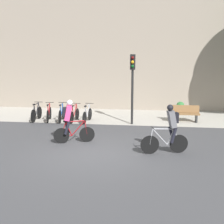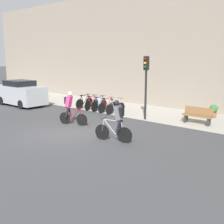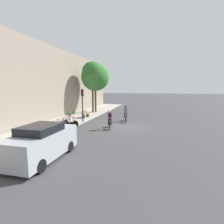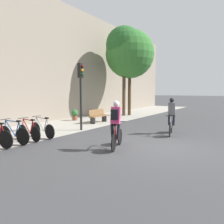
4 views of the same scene
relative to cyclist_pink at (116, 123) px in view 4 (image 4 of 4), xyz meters
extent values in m
plane|color=#3D3D3F|center=(1.16, -1.15, -0.95)|extent=(200.00, 200.00, 0.00)
cube|color=#A39E93|center=(1.16, 5.60, -0.94)|extent=(44.00, 4.50, 0.01)
cube|color=gray|center=(1.16, 8.15, 3.33)|extent=(44.00, 0.60, 8.54)
cylinder|color=black|center=(0.65, 0.22, -0.63)|extent=(0.61, 0.23, 0.63)
cylinder|color=black|center=(-0.32, -0.11, -0.63)|extent=(0.61, 0.23, 0.63)
cylinder|color=maroon|center=(0.32, 0.11, -0.35)|extent=(0.55, 0.22, 0.62)
cylinder|color=maroon|center=(-0.04, -0.01, -0.36)|extent=(0.26, 0.12, 0.58)
cylinder|color=maroon|center=(0.21, 0.07, -0.07)|extent=(0.73, 0.28, 0.07)
cylinder|color=maroon|center=(-0.13, -0.04, -0.64)|extent=(0.40, 0.16, 0.05)
cylinder|color=maroon|center=(-0.23, -0.08, -0.36)|extent=(0.21, 0.10, 0.56)
cylinder|color=maroon|center=(0.61, 0.20, -0.34)|extent=(0.12, 0.07, 0.59)
cylinder|color=black|center=(0.57, 0.19, -0.01)|extent=(0.17, 0.45, 0.03)
cube|color=black|center=(-0.15, -0.05, -0.04)|extent=(0.22, 0.14, 0.06)
cube|color=#DB3875|center=(-0.05, -0.02, 0.29)|extent=(0.41, 0.41, 0.63)
sphere|color=silver|center=(0.02, 0.01, 0.70)|extent=(0.28, 0.28, 0.22)
cylinder|color=black|center=(-0.06, -0.14, -0.29)|extent=(0.30, 0.19, 0.56)
cylinder|color=black|center=(-0.13, 0.07, -0.29)|extent=(0.26, 0.18, 0.56)
cube|color=black|center=(-0.19, -0.06, 0.34)|extent=(0.22, 0.29, 0.36)
cylinder|color=black|center=(3.19, -0.94, -0.61)|extent=(0.66, 0.19, 0.67)
cylinder|color=black|center=(4.22, -0.69, -0.61)|extent=(0.66, 0.19, 0.67)
cylinder|color=#99999E|center=(3.54, -0.85, -0.33)|extent=(0.58, 0.18, 0.62)
cylinder|color=#99999E|center=(3.92, -0.76, -0.34)|extent=(0.27, 0.10, 0.58)
cylinder|color=#99999E|center=(3.65, -0.83, -0.04)|extent=(0.78, 0.23, 0.07)
cylinder|color=#99999E|center=(4.01, -0.74, -0.62)|extent=(0.42, 0.13, 0.05)
cylinder|color=#99999E|center=(4.13, -0.71, -0.33)|extent=(0.22, 0.08, 0.56)
cylinder|color=#99999E|center=(3.23, -0.93, -0.32)|extent=(0.13, 0.06, 0.59)
cylinder|color=black|center=(3.27, -0.92, 0.01)|extent=(0.14, 0.45, 0.03)
cube|color=black|center=(4.03, -0.73, -0.02)|extent=(0.21, 0.13, 0.06)
cube|color=#5B5B60|center=(3.94, -0.76, 0.31)|extent=(0.39, 0.39, 0.63)
sphere|color=black|center=(3.86, -0.78, 0.72)|extent=(0.27, 0.27, 0.22)
cylinder|color=black|center=(3.96, -0.64, -0.26)|extent=(0.29, 0.17, 0.56)
cylinder|color=black|center=(4.01, -0.85, -0.26)|extent=(0.26, 0.16, 0.56)
cube|color=black|center=(4.07, -0.72, 0.36)|extent=(0.20, 0.29, 0.36)
cylinder|color=black|center=(-2.17, 3.37, -0.61)|extent=(0.17, 0.67, 0.67)
cylinder|color=maroon|center=(-2.22, 3.65, -0.34)|extent=(0.09, 0.26, 0.58)
cylinder|color=maroon|center=(-2.21, 3.56, -0.62)|extent=(0.11, 0.39, 0.05)
cylinder|color=maroon|center=(-2.18, 3.46, -0.33)|extent=(0.07, 0.21, 0.56)
cube|color=black|center=(-2.20, 3.54, -0.02)|extent=(0.12, 0.21, 0.06)
cylinder|color=black|center=(-1.62, 4.36, -0.60)|extent=(0.12, 0.69, 0.69)
cylinder|color=black|center=(-1.49, 3.34, -0.60)|extent=(0.12, 0.69, 0.69)
cylinder|color=#1E478C|center=(-1.58, 4.01, -0.32)|extent=(0.11, 0.56, 0.62)
cylinder|color=#1E478C|center=(-1.53, 3.64, -0.33)|extent=(0.07, 0.26, 0.58)
cylinder|color=#1E478C|center=(-1.56, 3.90, -0.03)|extent=(0.14, 0.75, 0.07)
cylinder|color=#1E478C|center=(-1.52, 3.55, -0.61)|extent=(0.08, 0.41, 0.05)
cylinder|color=#1E478C|center=(-1.50, 3.44, -0.32)|extent=(0.06, 0.22, 0.56)
cylinder|color=#1E478C|center=(-1.62, 4.31, -0.31)|extent=(0.05, 0.12, 0.59)
cylinder|color=black|center=(-1.61, 4.27, 0.02)|extent=(0.46, 0.09, 0.03)
cube|color=black|center=(-1.51, 3.53, -0.01)|extent=(0.10, 0.21, 0.06)
cylinder|color=black|center=(-0.81, 4.33, -0.63)|extent=(0.07, 0.64, 0.64)
cylinder|color=black|center=(-0.87, 3.37, -0.63)|extent=(0.07, 0.64, 0.64)
cylinder|color=maroon|center=(-0.83, 4.00, -0.34)|extent=(0.07, 0.53, 0.62)
cylinder|color=maroon|center=(-0.86, 3.65, -0.36)|extent=(0.06, 0.25, 0.58)
cylinder|color=maroon|center=(-0.84, 3.90, -0.06)|extent=(0.08, 0.72, 0.07)
cylinder|color=maroon|center=(-0.86, 3.56, -0.63)|extent=(0.06, 0.39, 0.05)
cylinder|color=maroon|center=(-0.87, 3.45, -0.35)|extent=(0.04, 0.21, 0.56)
cylinder|color=maroon|center=(-0.82, 4.29, -0.34)|extent=(0.04, 0.11, 0.58)
cylinder|color=black|center=(-0.82, 4.25, -0.01)|extent=(0.46, 0.06, 0.03)
cube|color=black|center=(-0.86, 3.54, -0.04)|extent=(0.09, 0.20, 0.06)
cylinder|color=black|center=(-0.09, 4.37, -0.62)|extent=(0.08, 0.65, 0.65)
cylinder|color=black|center=(-0.17, 3.33, -0.62)|extent=(0.08, 0.65, 0.65)
cylinder|color=#99999E|center=(-0.12, 4.02, -0.34)|extent=(0.08, 0.57, 0.62)
cylinder|color=#99999E|center=(-0.15, 3.63, -0.35)|extent=(0.06, 0.27, 0.58)
cylinder|color=#99999E|center=(-0.13, 3.90, -0.05)|extent=(0.09, 0.78, 0.07)
cylinder|color=#99999E|center=(-0.15, 3.54, -0.63)|extent=(0.06, 0.42, 0.05)
cylinder|color=#99999E|center=(-0.16, 3.42, -0.34)|extent=(0.05, 0.22, 0.56)
cylinder|color=#99999E|center=(-0.10, 4.33, -0.33)|extent=(0.04, 0.12, 0.59)
cylinder|color=black|center=(-0.10, 4.29, 0.00)|extent=(0.46, 0.06, 0.03)
cube|color=black|center=(-0.15, 3.52, -0.03)|extent=(0.09, 0.21, 0.06)
cylinder|color=black|center=(2.28, 3.65, 0.84)|extent=(0.12, 0.12, 3.57)
cube|color=black|center=(2.28, 3.65, 2.24)|extent=(0.26, 0.20, 0.76)
sphere|color=#590C0C|center=(2.28, 3.52, 2.45)|extent=(0.15, 0.15, 0.15)
sphere|color=orange|center=(2.28, 3.52, 2.24)|extent=(0.15, 0.15, 0.15)
sphere|color=#0C4719|center=(2.28, 3.52, 2.03)|extent=(0.15, 0.15, 0.15)
cube|color=brown|center=(5.03, 4.51, -0.50)|extent=(1.60, 0.40, 0.08)
cube|color=brown|center=(5.03, 4.69, -0.26)|extent=(1.60, 0.12, 0.40)
cube|color=#2D2D2D|center=(4.39, 4.51, -0.72)|extent=(0.08, 0.36, 0.45)
cube|color=#2D2D2D|center=(5.67, 4.51, -0.72)|extent=(0.08, 0.36, 0.45)
cylinder|color=#4C3823|center=(9.68, 5.26, 1.54)|extent=(0.28, 0.28, 4.97)
sphere|color=#286028|center=(9.68, 5.26, 5.03)|extent=(3.08, 3.08, 3.08)
cylinder|color=#4C3823|center=(10.30, 5.05, 1.02)|extent=(0.28, 0.28, 3.94)
sphere|color=#33702D|center=(10.30, 5.05, 4.35)|extent=(4.19, 4.19, 4.19)
cylinder|color=brown|center=(5.05, 6.68, -0.79)|extent=(0.36, 0.36, 0.32)
sphere|color=#2D6B33|center=(5.05, 6.68, -0.41)|extent=(0.48, 0.48, 0.48)
camera|label=1|loc=(3.09, -10.61, 2.39)|focal=45.00mm
camera|label=2|loc=(11.19, -9.48, 2.54)|focal=45.00mm
camera|label=3|loc=(-14.98, -4.09, 2.79)|focal=28.00mm
camera|label=4|loc=(-6.58, -4.12, 1.15)|focal=35.00mm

